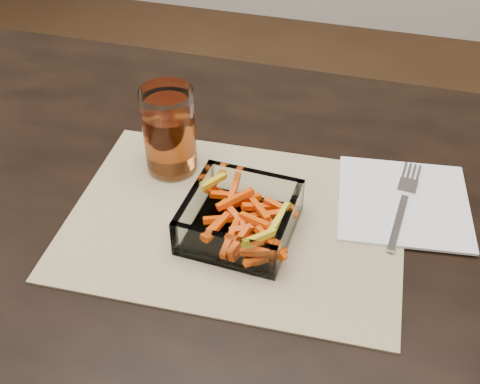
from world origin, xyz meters
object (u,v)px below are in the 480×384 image
Objects in this scene: dining_table at (238,275)px; fork at (404,201)px; tumbler at (169,134)px; glass_bowl at (240,219)px.

dining_table is 8.36× the size of fork.
tumbler is at bearing 141.84° from dining_table.
dining_table is 0.26m from fork.
dining_table is at bearing -38.16° from tumbler.
tumbler reaches higher than fork.
tumbler is (-0.13, 0.10, 0.15)m from dining_table.
glass_bowl is 0.18m from tumbler.
dining_table is 0.23m from tumbler.
fork is at bearing 1.39° from tumbler.
dining_table is 11.07× the size of glass_bowl.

